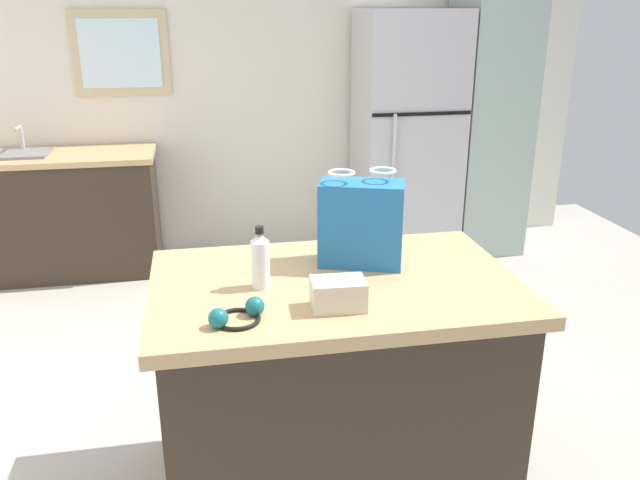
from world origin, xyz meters
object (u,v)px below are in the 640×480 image
object	(u,v)px
bottle	(260,260)
ear_defenders	(237,315)
small_box	(338,294)
refrigerator	(406,137)
shopping_bag	(361,223)
kitchen_island	(334,386)
tall_cabinet	(489,105)

from	to	relation	value
bottle	ear_defenders	size ratio (longest dim) A/B	1.13
small_box	refrigerator	bearing A→B (deg)	67.72
shopping_bag	bottle	bearing A→B (deg)	-158.96
refrigerator	small_box	xyz separation A→B (m)	(-1.14, -2.78, 0.03)
small_box	ear_defenders	distance (m)	0.34
kitchen_island	tall_cabinet	xyz separation A→B (m)	(1.75, 2.55, 0.68)
shopping_bag	ear_defenders	xyz separation A→B (m)	(-0.51, -0.41, -0.14)
refrigerator	ear_defenders	size ratio (longest dim) A/B	9.07
shopping_bag	tall_cabinet	bearing A→B (deg)	56.03
kitchen_island	small_box	distance (m)	0.55
tall_cabinet	bottle	world-z (taller)	tall_cabinet
tall_cabinet	ear_defenders	xyz separation A→B (m)	(-2.12, -2.81, -0.21)
shopping_bag	small_box	bearing A→B (deg)	-114.48
tall_cabinet	bottle	distance (m)	3.26
kitchen_island	bottle	size ratio (longest dim) A/B	5.86
kitchen_island	bottle	world-z (taller)	bottle
refrigerator	tall_cabinet	xyz separation A→B (m)	(0.65, 0.00, 0.22)
ear_defenders	shopping_bag	bearing A→B (deg)	38.81
refrigerator	bottle	bearing A→B (deg)	-118.18
refrigerator	kitchen_island	bearing A→B (deg)	-113.32
kitchen_island	small_box	world-z (taller)	small_box
tall_cabinet	shopping_bag	size ratio (longest dim) A/B	6.12
refrigerator	small_box	distance (m)	3.00
kitchen_island	ear_defenders	world-z (taller)	ear_defenders
shopping_bag	bottle	size ratio (longest dim) A/B	1.63
bottle	kitchen_island	bearing A→B (deg)	2.54
small_box	bottle	bearing A→B (deg)	137.10
kitchen_island	refrigerator	distance (m)	2.81
refrigerator	shopping_bag	world-z (taller)	refrigerator
tall_cabinet	ear_defenders	bearing A→B (deg)	-127.09
kitchen_island	small_box	bearing A→B (deg)	-99.72
kitchen_island	bottle	distance (m)	0.61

